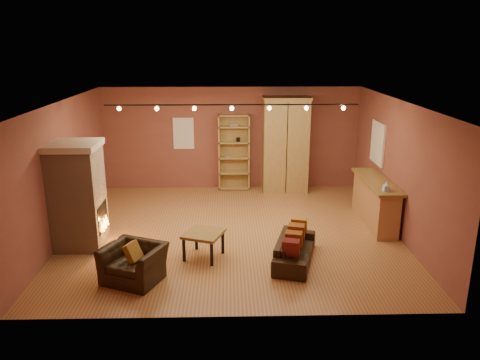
{
  "coord_description": "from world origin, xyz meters",
  "views": [
    {
      "loc": [
        -0.08,
        -9.39,
        3.97
      ],
      "look_at": [
        0.17,
        0.2,
        1.11
      ],
      "focal_mm": 35.0,
      "sensor_mm": 36.0,
      "label": 1
    }
  ],
  "objects_px": {
    "fireplace": "(78,195)",
    "armoire": "(285,145)",
    "bookcase": "(234,151)",
    "armchair": "(133,257)",
    "bar_counter": "(375,201)",
    "coffee_table": "(204,236)",
    "loveseat": "(295,245)"
  },
  "relations": [
    {
      "from": "fireplace",
      "to": "bookcase",
      "type": "relative_size",
      "value": 1.01
    },
    {
      "from": "bookcase",
      "to": "loveseat",
      "type": "height_order",
      "value": "bookcase"
    },
    {
      "from": "bar_counter",
      "to": "armchair",
      "type": "xyz_separation_m",
      "value": [
        -4.92,
        -2.5,
        -0.1
      ]
    },
    {
      "from": "armoire",
      "to": "bookcase",
      "type": "bearing_deg",
      "value": 171.11
    },
    {
      "from": "loveseat",
      "to": "armoire",
      "type": "bearing_deg",
      "value": 11.42
    },
    {
      "from": "fireplace",
      "to": "armoire",
      "type": "bearing_deg",
      "value": 38.03
    },
    {
      "from": "armoire",
      "to": "bar_counter",
      "type": "xyz_separation_m",
      "value": [
        1.74,
        -2.5,
        -0.77
      ]
    },
    {
      "from": "bookcase",
      "to": "loveseat",
      "type": "xyz_separation_m",
      "value": [
        1.08,
        -4.56,
        -0.73
      ]
    },
    {
      "from": "fireplace",
      "to": "bar_counter",
      "type": "relative_size",
      "value": 0.99
    },
    {
      "from": "bar_counter",
      "to": "armchair",
      "type": "height_order",
      "value": "bar_counter"
    },
    {
      "from": "coffee_table",
      "to": "bar_counter",
      "type": "bearing_deg",
      "value": 23.59
    },
    {
      "from": "bookcase",
      "to": "armchair",
      "type": "distance_m",
      "value": 5.55
    },
    {
      "from": "bookcase",
      "to": "fireplace",
      "type": "bearing_deg",
      "value": -129.8
    },
    {
      "from": "armoire",
      "to": "coffee_table",
      "type": "distance_m",
      "value": 4.69
    },
    {
      "from": "fireplace",
      "to": "armoire",
      "type": "relative_size",
      "value": 0.82
    },
    {
      "from": "fireplace",
      "to": "bar_counter",
      "type": "height_order",
      "value": "fireplace"
    },
    {
      "from": "bookcase",
      "to": "loveseat",
      "type": "relative_size",
      "value": 1.26
    },
    {
      "from": "bookcase",
      "to": "bar_counter",
      "type": "distance_m",
      "value": 4.18
    },
    {
      "from": "fireplace",
      "to": "loveseat",
      "type": "distance_m",
      "value": 4.33
    },
    {
      "from": "fireplace",
      "to": "loveseat",
      "type": "bearing_deg",
      "value": -11.13
    },
    {
      "from": "bookcase",
      "to": "coffee_table",
      "type": "relative_size",
      "value": 2.42
    },
    {
      "from": "fireplace",
      "to": "armoire",
      "type": "xyz_separation_m",
      "value": [
        4.5,
        3.52,
        0.23
      ]
    },
    {
      "from": "fireplace",
      "to": "armchair",
      "type": "relative_size",
      "value": 1.87
    },
    {
      "from": "armoire",
      "to": "armchair",
      "type": "distance_m",
      "value": 5.98
    },
    {
      "from": "armoire",
      "to": "coffee_table",
      "type": "height_order",
      "value": "armoire"
    },
    {
      "from": "loveseat",
      "to": "coffee_table",
      "type": "bearing_deg",
      "value": 98.6
    },
    {
      "from": "bar_counter",
      "to": "coffee_table",
      "type": "xyz_separation_m",
      "value": [
        -3.76,
        -1.64,
        -0.09
      ]
    },
    {
      "from": "fireplace",
      "to": "coffee_table",
      "type": "xyz_separation_m",
      "value": [
        2.48,
        -0.62,
        -0.63
      ]
    },
    {
      "from": "loveseat",
      "to": "fireplace",
      "type": "bearing_deg",
      "value": 94.4
    },
    {
      "from": "bar_counter",
      "to": "armchair",
      "type": "relative_size",
      "value": 1.88
    },
    {
      "from": "armoire",
      "to": "bar_counter",
      "type": "height_order",
      "value": "armoire"
    },
    {
      "from": "bookcase",
      "to": "bar_counter",
      "type": "bearing_deg",
      "value": -40.96
    }
  ]
}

